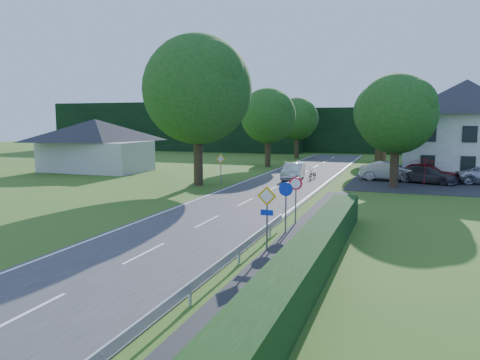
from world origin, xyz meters
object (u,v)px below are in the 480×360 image
at_px(streetlight, 391,128).
at_px(parked_car_grey, 427,175).
at_px(motorcycle, 313,174).
at_px(parasol, 424,172).
at_px(parked_car_red, 426,172).
at_px(moving_car, 293,172).
at_px(parked_car_silver_a, 389,171).

bearing_deg(streetlight, parked_car_grey, 22.41).
bearing_deg(motorcycle, parked_car_grey, 11.33).
xyz_separation_m(parked_car_grey, parasol, (-0.26, -1.69, 0.39)).
relative_size(streetlight, parasol, 3.33).
height_order(parked_car_red, parked_car_grey, parked_car_red).
relative_size(streetlight, motorcycle, 4.74).
bearing_deg(parked_car_red, streetlight, 137.14).
distance_m(motorcycle, parked_car_red, 9.20).
height_order(moving_car, motorcycle, moving_car).
height_order(parked_car_grey, parasol, parasol).
relative_size(parked_car_silver_a, parked_car_grey, 1.02).
xyz_separation_m(motorcycle, parasol, (8.90, -1.01, 0.64)).
bearing_deg(motorcycle, parked_car_silver_a, 18.69).
distance_m(streetlight, motorcycle, 7.44).
height_order(streetlight, moving_car, streetlight).
relative_size(moving_car, parasol, 1.80).
distance_m(parked_car_silver_a, parked_car_grey, 3.01).
height_order(motorcycle, parked_car_silver_a, parked_car_silver_a).
bearing_deg(parked_car_red, parked_car_grey, -158.53).
relative_size(motorcycle, parked_car_red, 0.36).
relative_size(parked_car_silver_a, parasol, 2.01).
relative_size(moving_car, motorcycle, 2.57).
relative_size(moving_car, parked_car_grey, 0.91).
height_order(moving_car, parked_car_red, parked_car_red).
bearing_deg(moving_car, parked_car_silver_a, 11.56).
xyz_separation_m(moving_car, parked_car_silver_a, (7.71, 2.22, 0.08)).
bearing_deg(parked_car_silver_a, motorcycle, 105.97).
xyz_separation_m(streetlight, parasol, (2.64, -0.50, -3.34)).
bearing_deg(parked_car_red, moving_car, 117.69).
height_order(moving_car, parked_car_grey, moving_car).
bearing_deg(motorcycle, moving_car, -140.83).
bearing_deg(moving_car, parasol, -4.88).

